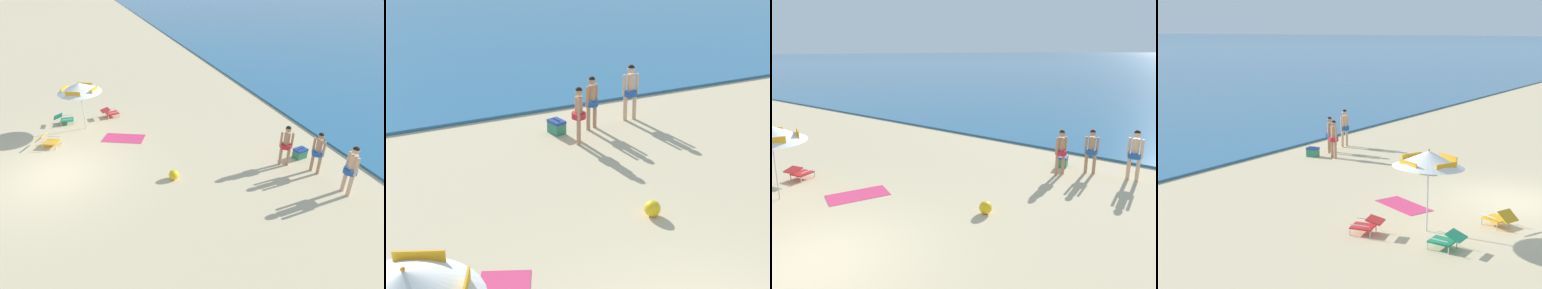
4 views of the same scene
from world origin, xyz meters
The scene contains 11 objects.
ground_plane centered at (0.00, 0.00, 0.00)m, with size 800.00×800.00×0.00m, color #D1BA8E.
beach_umbrella_striped_main centered at (-3.91, 1.00, 2.00)m, with size 1.96×1.94×2.28m.
lounge_chair_under_umbrella centered at (-4.79, 0.00, 0.28)m, with size 0.58×0.87×0.50m.
lounge_chair_beside_umbrella centered at (-5.02, 2.20, 0.28)m, with size 0.72×0.95×0.49m.
lounge_chair_facing_sea centered at (-2.48, -0.50, 0.27)m, with size 0.83×1.03×0.53m.
person_standing_near_shore centered at (2.48, 9.03, 0.92)m, with size 0.45×0.39×1.60m.
person_standing_beside centered at (3.87, 9.21, 1.00)m, with size 0.51×0.43×1.74m.
person_wading_in centered at (1.69, 8.23, 0.93)m, with size 0.40×0.44×1.62m.
cooler_box centered at (1.41, 9.13, 0.20)m, with size 0.45×0.56×0.43m.
beach_ball centered at (1.45, 4.00, 0.18)m, with size 0.35×0.35×0.35m, color yellow.
beach_towel centered at (-2.33, 2.61, 0.01)m, with size 0.90×1.80×0.01m, color #DB3866.
Camera 4 is at (-16.83, -5.41, 5.36)m, focal length 52.21 mm.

